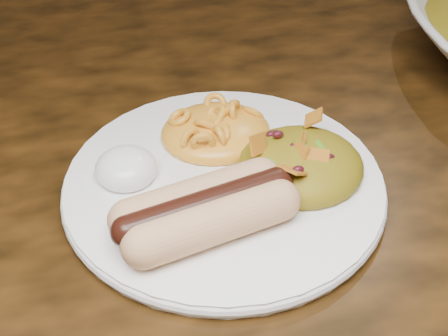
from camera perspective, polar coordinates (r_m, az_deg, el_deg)
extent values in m
cube|color=#45270C|center=(0.55, -12.46, -0.21)|extent=(1.60, 0.90, 0.04)
cylinder|color=white|center=(0.49, 0.00, -1.49)|extent=(0.32, 0.32, 0.01)
cylinder|color=#DFB371|center=(0.42, -1.27, -5.34)|extent=(0.11, 0.05, 0.03)
cylinder|color=#DFB371|center=(0.45, -2.08, -2.49)|extent=(0.11, 0.05, 0.03)
cylinder|color=black|center=(0.43, -1.70, -3.49)|extent=(0.12, 0.05, 0.02)
ellipsoid|color=#F49B41|center=(0.51, -0.77, 4.48)|extent=(0.10, 0.09, 0.04)
ellipsoid|color=white|center=(0.48, -9.02, 0.58)|extent=(0.06, 0.06, 0.03)
ellipsoid|color=#B46311|center=(0.48, 7.07, 0.77)|extent=(0.10, 0.09, 0.04)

